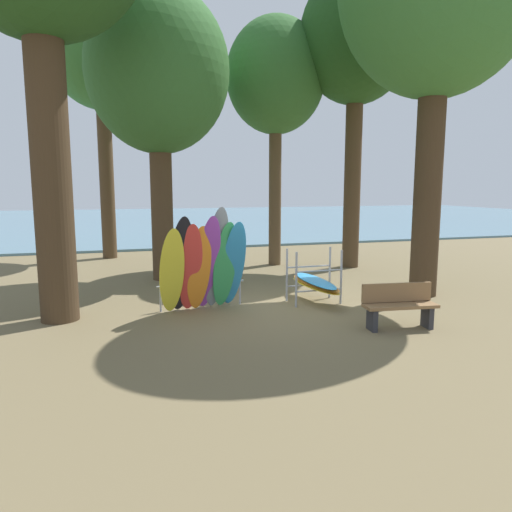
% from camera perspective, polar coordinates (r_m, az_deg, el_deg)
% --- Properties ---
extents(ground_plane, '(80.00, 80.00, 0.00)m').
position_cam_1_polar(ground_plane, '(10.49, 2.77, -6.41)').
color(ground_plane, brown).
extents(lake_water, '(80.00, 36.00, 0.10)m').
position_cam_1_polar(lake_water, '(38.26, -11.58, 4.32)').
color(lake_water, slate).
rests_on(lake_water, ground).
extents(tree_mid_behind, '(3.90, 3.90, 9.90)m').
position_cam_1_polar(tree_mid_behind, '(19.13, -18.25, 22.74)').
color(tree_mid_behind, '#4C3823').
rests_on(tree_mid_behind, ground).
extents(tree_far_left_back, '(3.92, 3.92, 8.08)m').
position_cam_1_polar(tree_far_left_back, '(14.11, -11.75, 20.78)').
color(tree_far_left_back, '#4C3823').
rests_on(tree_far_left_back, ground).
extents(tree_far_right_back, '(3.25, 3.25, 8.13)m').
position_cam_1_polar(tree_far_right_back, '(16.50, 2.39, 20.64)').
color(tree_far_right_back, brown).
rests_on(tree_far_right_back, ground).
extents(tree_deep_back, '(3.60, 3.60, 9.40)m').
position_cam_1_polar(tree_deep_back, '(16.59, 12.04, 24.01)').
color(tree_deep_back, '#4C3823').
rests_on(tree_deep_back, ground).
extents(leaning_board_pile, '(1.97, 1.07, 2.27)m').
position_cam_1_polar(leaning_board_pile, '(10.14, -6.32, -1.17)').
color(leaning_board_pile, yellow).
rests_on(leaning_board_pile, ground).
extents(board_storage_rack, '(1.15, 2.13, 1.25)m').
position_cam_1_polar(board_storage_rack, '(11.05, 7.13, -3.19)').
color(board_storage_rack, '#9EA0A5').
rests_on(board_storage_rack, ground).
extents(park_bench, '(1.44, 0.57, 0.85)m').
position_cam_1_polar(park_bench, '(9.40, 16.89, -5.67)').
color(park_bench, '#2D2D33').
rests_on(park_bench, ground).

